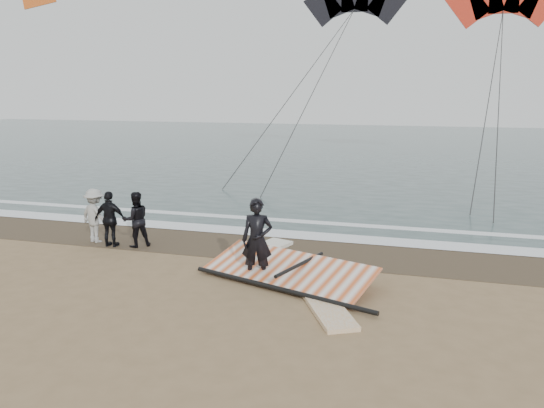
{
  "coord_description": "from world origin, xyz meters",
  "views": [
    {
      "loc": [
        2.64,
        -9.55,
        4.4
      ],
      "look_at": [
        -0.88,
        3.0,
        1.6
      ],
      "focal_mm": 35.0,
      "sensor_mm": 36.0,
      "label": 1
    }
  ],
  "objects": [
    {
      "name": "sea",
      "position": [
        0.0,
        33.0,
        0.01
      ],
      "size": [
        120.0,
        54.0,
        0.02
      ],
      "primitive_type": "cube",
      "color": "#233838",
      "rests_on": "ground"
    },
    {
      "name": "kite_dark",
      "position": [
        -1.84,
        25.36,
        9.61
      ],
      "size": [
        7.23,
        7.29,
        17.21
      ],
      "color": "black",
      "rests_on": "ground"
    },
    {
      "name": "trio_cluster",
      "position": [
        -5.82,
        3.5,
        0.8
      ],
      "size": [
        2.47,
        1.03,
        1.62
      ],
      "color": "black",
      "rests_on": "ground"
    },
    {
      "name": "foam_near",
      "position": [
        0.0,
        5.9,
        0.03
      ],
      "size": [
        120.0,
        0.9,
        0.01
      ],
      "primitive_type": "cube",
      "color": "white",
      "rests_on": "sea"
    },
    {
      "name": "kite_red",
      "position": [
        6.52,
        22.81,
        8.93
      ],
      "size": [
        6.65,
        7.05,
        16.39
      ],
      "color": "red",
      "rests_on": "ground"
    },
    {
      "name": "board_white",
      "position": [
        0.96,
        0.58,
        0.05
      ],
      "size": [
        1.63,
        2.37,
        0.09
      ],
      "primitive_type": "cube",
      "rotation": [
        0.0,
        0.0,
        0.47
      ],
      "color": "silver",
      "rests_on": "ground"
    },
    {
      "name": "sail_rig",
      "position": [
        -0.26,
        2.05,
        0.2
      ],
      "size": [
        4.49,
        3.0,
        0.52
      ],
      "color": "black",
      "rests_on": "ground"
    },
    {
      "name": "board_cream",
      "position": [
        -1.54,
        3.74,
        0.06
      ],
      "size": [
        1.55,
        2.74,
        0.11
      ],
      "primitive_type": "cube",
      "rotation": [
        0.0,
        0.0,
        -0.34
      ],
      "color": "silver",
      "rests_on": "ground"
    },
    {
      "name": "man_main",
      "position": [
        -0.9,
        1.8,
        0.99
      ],
      "size": [
        0.79,
        0.58,
        1.97
      ],
      "primitive_type": "imported",
      "rotation": [
        0.0,
        0.0,
        0.16
      ],
      "color": "black",
      "rests_on": "ground"
    },
    {
      "name": "ground",
      "position": [
        0.0,
        0.0,
        0.0
      ],
      "size": [
        120.0,
        120.0,
        0.0
      ],
      "primitive_type": "plane",
      "color": "#8C704C",
      "rests_on": "ground"
    },
    {
      "name": "foam_far",
      "position": [
        0.0,
        7.6,
        0.03
      ],
      "size": [
        120.0,
        0.45,
        0.01
      ],
      "primitive_type": "cube",
      "color": "white",
      "rests_on": "sea"
    },
    {
      "name": "wet_sand",
      "position": [
        0.0,
        4.5,
        0.01
      ],
      "size": [
        120.0,
        2.8,
        0.01
      ],
      "primitive_type": "cube",
      "color": "#4C3D2B",
      "rests_on": "ground"
    }
  ]
}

